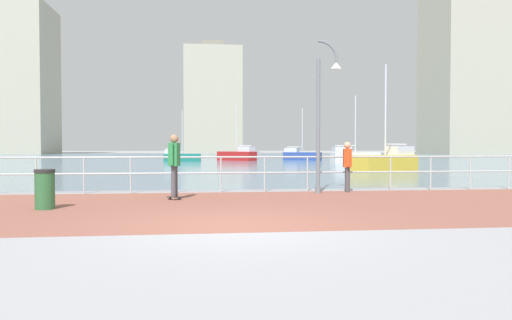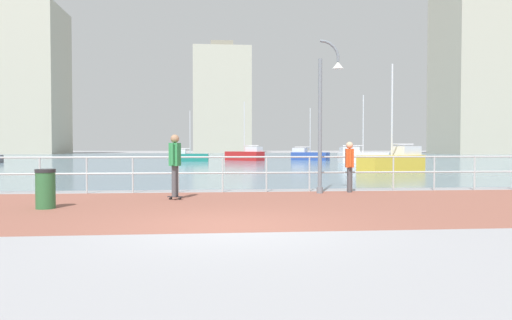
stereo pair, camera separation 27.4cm
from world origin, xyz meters
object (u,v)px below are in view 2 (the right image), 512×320
lamppost (326,109)px  sailboat_white (361,156)px  sailboat_teal (309,155)px  sailboat_red (245,155)px  bystander (349,163)px  sailboat_gray (393,161)px  skateboarder (175,160)px  sailboat_yellow (189,157)px  trash_bin (45,189)px

lamppost → sailboat_white: size_ratio=0.79×
sailboat_teal → sailboat_red: (-6.72, -0.31, 0.06)m
bystander → sailboat_gray: size_ratio=0.26×
sailboat_red → sailboat_gray: 23.11m
bystander → sailboat_white: bearing=71.3°
lamppost → sailboat_teal: bearing=79.2°
skateboarder → sailboat_gray: (11.53, 13.56, -0.48)m
sailboat_yellow → bystander: bearing=-78.0°
lamppost → sailboat_gray: bearing=60.2°
skateboarder → sailboat_yellow: sailboat_yellow is taller
lamppost → sailboat_red: sailboat_red is taller
skateboarder → sailboat_teal: sailboat_teal is taller
lamppost → sailboat_red: (-0.12, 34.21, -2.05)m
sailboat_red → skateboarder: bearing=-97.1°
trash_bin → sailboat_white: (17.04, 29.29, 0.10)m
trash_bin → sailboat_teal: sailboat_teal is taller
lamppost → skateboarder: size_ratio=2.66×
skateboarder → sailboat_gray: bearing=49.6°
sailboat_gray → sailboat_teal: bearing=91.1°
sailboat_yellow → sailboat_white: bearing=-18.7°
trash_bin → sailboat_teal: (13.99, 37.46, 0.06)m
trash_bin → sailboat_red: size_ratio=0.15×
sailboat_yellow → sailboat_red: bearing=24.8°
sailboat_white → sailboat_gray: bearing=-100.6°
skateboarder → bystander: skateboarder is taller
bystander → sailboat_teal: 34.73m
skateboarder → sailboat_white: 31.10m
lamppost → skateboarder: lamppost is taller
sailboat_teal → sailboat_red: bearing=-177.3°
skateboarder → sailboat_white: bearing=62.9°
lamppost → trash_bin: 8.24m
bystander → sailboat_gray: (6.17, 11.96, -0.35)m
skateboarder → sailboat_red: (4.40, 35.53, -0.50)m
lamppost → skateboarder: bearing=-163.7°
lamppost → skateboarder: 4.96m
sailboat_white → sailboat_teal: size_ratio=1.09×
sailboat_teal → sailboat_yellow: (-12.41, -2.94, -0.06)m
sailboat_white → sailboat_teal: bearing=110.5°
sailboat_teal → trash_bin: bearing=-110.5°
bystander → sailboat_white: sailboat_white is taller
skateboarder → sailboat_red: sailboat_red is taller
trash_bin → sailboat_red: 37.85m
sailboat_yellow → sailboat_gray: sailboat_gray is taller
skateboarder → sailboat_gray: size_ratio=0.29×
skateboarder → bystander: bearing=16.6°
sailboat_red → sailboat_teal: bearing=2.7°
sailboat_gray → skateboarder: bearing=-130.4°
trash_bin → sailboat_gray: 20.92m
bystander → trash_bin: bearing=-158.7°
bystander → sailboat_yellow: 32.01m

